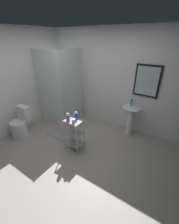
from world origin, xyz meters
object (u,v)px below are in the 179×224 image
toilet (21,125)px  hand_soap_bottle (131,103)px  pedestal_sink (131,115)px  bath_mat (60,134)px  shampoo_bottle_blue (76,116)px  storage_cart (74,133)px  rinse_cup (74,121)px  shower_stall (62,105)px  conditioner_bottle_purple (68,118)px

toilet → hand_soap_bottle: hand_soap_bottle is taller
pedestal_sink → bath_mat: bearing=-146.5°
shampoo_bottle_blue → bath_mat: size_ratio=0.29×
toilet → bath_mat: toilet is taller
storage_cart → hand_soap_bottle: bearing=57.1°
rinse_cup → bath_mat: (-0.75, 0.29, -0.78)m
pedestal_sink → storage_cart: pedestal_sink is taller
shower_stall → pedestal_sink: bearing=8.7°
shower_stall → shampoo_bottle_blue: 1.50m
hand_soap_bottle → rinse_cup: (-0.71, -1.26, -0.10)m
pedestal_sink → toilet: 2.73m
hand_soap_bottle → shampoo_bottle_blue: size_ratio=1.01×
conditioner_bottle_purple → rinse_cup: size_ratio=2.01×
pedestal_sink → shower_stall: bearing=-171.3°
conditioner_bottle_purple → shampoo_bottle_blue: size_ratio=1.04×
pedestal_sink → toilet: bearing=-145.3°
hand_soap_bottle → conditioner_bottle_purple: size_ratio=0.97×
shower_stall → bath_mat: 0.96m
shampoo_bottle_blue → bath_mat: shampoo_bottle_blue is taller
storage_cart → shampoo_bottle_blue: bearing=79.4°
conditioner_bottle_purple → shampoo_bottle_blue: (0.08, 0.15, -0.00)m
shower_stall → bath_mat: shower_stall is taller
storage_cart → conditioner_bottle_purple: size_ratio=4.14×
hand_soap_bottle → bath_mat: (-1.46, -0.97, -0.88)m
storage_cart → shampoo_bottle_blue: shampoo_bottle_blue is taller
toilet → storage_cart: size_ratio=1.03×
pedestal_sink → rinse_cup: (-0.74, -1.28, 0.21)m
toilet → shampoo_bottle_blue: size_ratio=4.41×
toilet → hand_soap_bottle: 2.74m
shower_stall → toilet: size_ratio=2.63×
shower_stall → shampoo_bottle_blue: shower_stall is taller
toilet → hand_soap_bottle: bearing=34.7°
shampoo_bottle_blue → toilet: bearing=-164.2°
conditioner_bottle_purple → bath_mat: size_ratio=0.30×
pedestal_sink → hand_soap_bottle: (-0.03, -0.02, 0.31)m
pedestal_sink → shampoo_bottle_blue: bearing=-124.8°
shower_stall → storage_cart: (1.18, -0.91, -0.03)m
hand_soap_bottle → storage_cart: bearing=-122.9°
pedestal_sink → conditioner_bottle_purple: bearing=-124.0°
conditioner_bottle_purple → shampoo_bottle_blue: bearing=62.4°
hand_soap_bottle → shower_stall: bearing=-171.8°
storage_cart → bath_mat: 0.84m
storage_cart → shampoo_bottle_blue: size_ratio=4.30×
shower_stall → rinse_cup: (1.24, -0.97, 0.32)m
hand_soap_bottle → conditioner_bottle_purple: bearing=-123.4°
pedestal_sink → hand_soap_bottle: 0.31m
storage_cart → rinse_cup: (0.07, -0.06, 0.35)m
conditioner_bottle_purple → bath_mat: (-0.62, 0.31, -0.81)m
shampoo_bottle_blue → bath_mat: 1.08m
shampoo_bottle_blue → conditioner_bottle_purple: bearing=-117.6°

